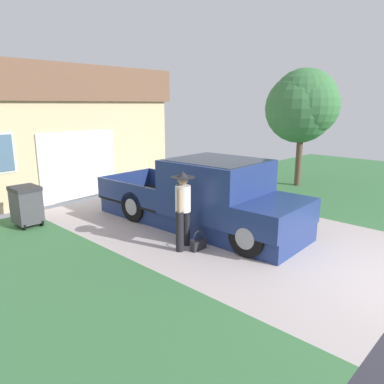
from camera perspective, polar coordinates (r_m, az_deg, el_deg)
pickup_truck at (r=8.84m, az=2.99°, el=-0.93°), size 2.28×5.67×1.72m
person_with_hat at (r=7.55m, az=-1.42°, el=-2.25°), size 0.50×0.50×1.66m
handbag at (r=7.72m, az=0.97°, el=-8.13°), size 0.37×0.14×0.42m
house_with_garage at (r=14.54m, az=-25.60°, el=8.89°), size 8.92×6.33×4.18m
front_yard_tree at (r=14.28m, az=17.12°, el=12.80°), size 2.61×2.70×4.27m
wheeled_trash_bin at (r=9.97m, az=-24.54°, el=-1.80°), size 0.60×0.72×1.01m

